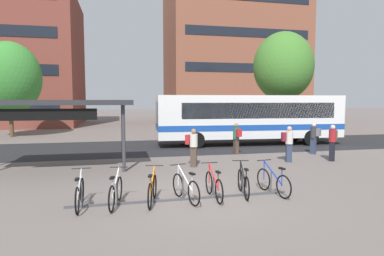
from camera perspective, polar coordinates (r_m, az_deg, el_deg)
name	(u,v)px	position (r m, az deg, el deg)	size (l,w,h in m)	color
ground	(204,195)	(10.25, 2.05, -11.56)	(200.00, 200.00, 0.00)	#6B605B
bus_lane_asphalt	(161,147)	(20.53, -5.42, -3.29)	(80.00, 7.20, 0.01)	#232326
city_bus	(248,117)	(21.81, 9.69, 1.81)	(12.14, 3.18, 3.20)	white
bike_rack	(183,197)	(9.76, -1.59, -11.82)	(6.50, 0.20, 0.70)	#47474C
parked_bicycle_silver_0	(80,194)	(9.51, -18.83, -10.73)	(0.52, 1.72, 0.99)	black
parked_bicycle_white_1	(116,192)	(9.41, -13.05, -10.75)	(0.54, 1.70, 0.99)	black
parked_bicycle_orange_2	(152,190)	(9.45, -6.86, -10.59)	(0.58, 1.69, 0.99)	black
parked_bicycle_white_3	(186,188)	(9.60, -1.12, -10.31)	(0.63, 1.68, 0.99)	black
parked_bicycle_red_4	(214,186)	(9.85, 3.79, -9.93)	(0.52, 1.72, 0.99)	black
parked_bicycle_black_5	(243,183)	(10.28, 8.86, -9.35)	(0.52, 1.70, 0.99)	black
parked_bicycle_blue_6	(273,182)	(10.58, 13.85, -9.02)	(0.52, 1.70, 0.99)	black
transit_shelter	(54,104)	(14.76, -22.73, 3.77)	(6.35, 3.04, 2.90)	#38383D
commuter_grey_pack_0	(314,136)	(18.87, 20.36, -1.34)	(0.55, 0.60, 1.68)	#2D3851
commuter_maroon_pack_1	(288,141)	(16.05, 16.31, -2.25)	(0.58, 0.42, 1.68)	#2D3851
commuter_red_pack_2	(193,145)	(14.29, 0.13, -2.94)	(0.60, 0.49, 1.67)	#47382D
commuter_olive_pack_3	(333,140)	(17.06, 23.13, -1.93)	(0.60, 0.57, 1.73)	black
commuter_red_pack_4	(237,136)	(17.82, 7.71, -1.46)	(0.41, 0.57, 1.66)	#47382D
street_tree_0	(283,66)	(29.10, 15.49, 10.22)	(4.97, 4.97, 8.58)	brown
street_tree_1	(9,78)	(29.74, -29.02, 7.55)	(4.76, 4.76, 7.46)	brown
building_right_wing	(233,44)	(47.72, 7.16, 14.26)	(18.15, 11.41, 21.52)	brown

